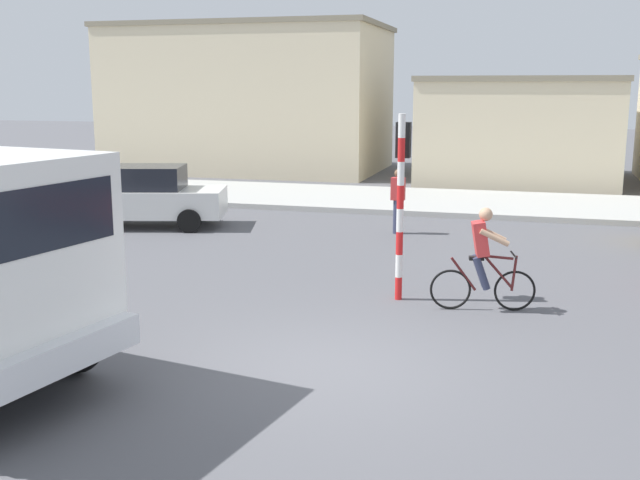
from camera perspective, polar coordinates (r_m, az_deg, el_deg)
The scene contains 8 objects.
ground_plane at distance 10.15m, azimuth 0.27°, elevation -9.63°, with size 120.00×120.00×0.00m, color #56565B.
sidewalk_far at distance 24.09m, azimuth 9.51°, elevation 2.82°, with size 80.00×5.00×0.16m, color #ADADA8.
cyclist at distance 12.75m, azimuth 12.11°, elevation -1.42°, with size 1.70×0.56×1.72m.
traffic_light_pole at distance 13.04m, azimuth 6.12°, elevation 4.43°, with size 0.24×0.43×3.20m.
car_red_near at distance 20.48m, azimuth -12.93°, elevation 3.25°, with size 4.31×2.68×1.60m.
pedestrian_near_kerb at distance 19.10m, azimuth 5.85°, elevation 2.99°, with size 0.34×0.22×1.62m.
building_corner_left at distance 33.80m, azimuth -5.19°, elevation 10.52°, with size 11.48×7.19×6.17m.
building_mid_block at distance 30.79m, azimuth 14.64°, elevation 8.06°, with size 7.21×7.86×3.98m.
Camera 1 is at (2.51, -9.13, 3.67)m, focal length 42.74 mm.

